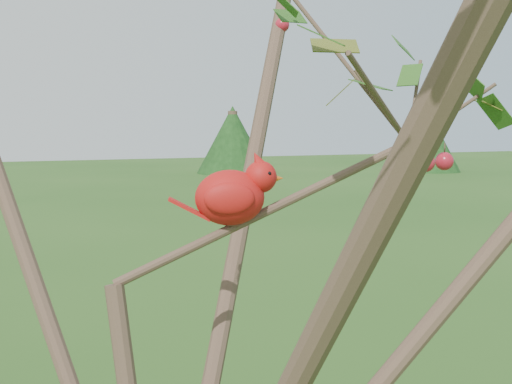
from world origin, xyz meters
TOP-DOWN VIEW (x-y plane):
  - crabapple_tree at (0.03, -0.02)m, footprint 2.35×2.05m
  - cardinal at (0.18, 0.08)m, footprint 0.22×0.13m

SIDE VIEW (x-z plane):
  - cardinal at x=0.18m, z-range 2.03..2.18m
  - crabapple_tree at x=0.03m, z-range 0.65..3.60m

